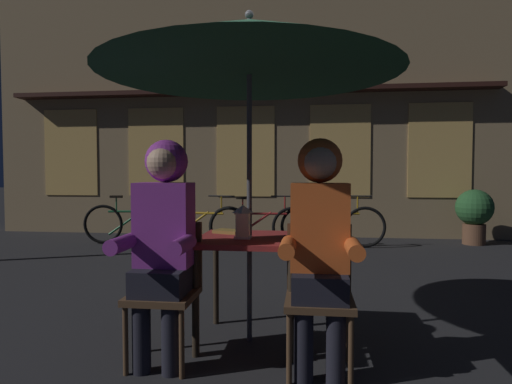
{
  "coord_description": "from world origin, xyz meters",
  "views": [
    {
      "loc": [
        0.42,
        -2.98,
        1.19
      ],
      "look_at": [
        0.0,
        0.38,
        1.04
      ],
      "focal_mm": 30.18,
      "sensor_mm": 36.0,
      "label": 1
    }
  ],
  "objects_px": {
    "lantern": "(243,221)",
    "bicycle_nearest": "(133,223)",
    "chair_right": "(319,288)",
    "person_left_hooded": "(163,229)",
    "patio_umbrella": "(249,47)",
    "potted_plant": "(474,212)",
    "cafe_table": "(249,251)",
    "chair_left": "(167,283)",
    "person_right_hooded": "(320,231)",
    "bicycle_third": "(260,226)",
    "bicycle_fourth": "(333,226)",
    "book": "(228,231)",
    "bicycle_second": "(199,225)"
  },
  "relations": [
    {
      "from": "patio_umbrella",
      "to": "book",
      "type": "height_order",
      "value": "patio_umbrella"
    },
    {
      "from": "patio_umbrella",
      "to": "book",
      "type": "distance_m",
      "value": 1.33
    },
    {
      "from": "chair_right",
      "to": "bicycle_second",
      "type": "relative_size",
      "value": 0.52
    },
    {
      "from": "bicycle_nearest",
      "to": "potted_plant",
      "type": "distance_m",
      "value": 5.72
    },
    {
      "from": "person_right_hooded",
      "to": "bicycle_nearest",
      "type": "bearing_deg",
      "value": 124.62
    },
    {
      "from": "lantern",
      "to": "potted_plant",
      "type": "height_order",
      "value": "lantern"
    },
    {
      "from": "cafe_table",
      "to": "lantern",
      "type": "xyz_separation_m",
      "value": [
        -0.03,
        -0.07,
        0.22
      ]
    },
    {
      "from": "bicycle_third",
      "to": "chair_left",
      "type": "bearing_deg",
      "value": -91.68
    },
    {
      "from": "chair_left",
      "to": "person_right_hooded",
      "type": "distance_m",
      "value": 1.03
    },
    {
      "from": "chair_right",
      "to": "person_left_hooded",
      "type": "height_order",
      "value": "person_left_hooded"
    },
    {
      "from": "chair_right",
      "to": "lantern",
      "type": "bearing_deg",
      "value": 149.73
    },
    {
      "from": "cafe_table",
      "to": "chair_left",
      "type": "bearing_deg",
      "value": -142.45
    },
    {
      "from": "chair_right",
      "to": "patio_umbrella",
      "type": "bearing_deg",
      "value": 142.45
    },
    {
      "from": "person_right_hooded",
      "to": "patio_umbrella",
      "type": "bearing_deg",
      "value": 138.43
    },
    {
      "from": "bicycle_second",
      "to": "bicycle_third",
      "type": "distance_m",
      "value": 1.0
    },
    {
      "from": "lantern",
      "to": "bicycle_nearest",
      "type": "height_order",
      "value": "lantern"
    },
    {
      "from": "chair_left",
      "to": "person_right_hooded",
      "type": "relative_size",
      "value": 0.62
    },
    {
      "from": "chair_left",
      "to": "bicycle_third",
      "type": "relative_size",
      "value": 0.52
    },
    {
      "from": "patio_umbrella",
      "to": "chair_left",
      "type": "xyz_separation_m",
      "value": [
        -0.48,
        -0.37,
        -1.57
      ]
    },
    {
      "from": "chair_right",
      "to": "potted_plant",
      "type": "height_order",
      "value": "potted_plant"
    },
    {
      "from": "bicycle_fourth",
      "to": "potted_plant",
      "type": "bearing_deg",
      "value": 13.72
    },
    {
      "from": "cafe_table",
      "to": "bicycle_third",
      "type": "bearing_deg",
      "value": 95.38
    },
    {
      "from": "person_left_hooded",
      "to": "potted_plant",
      "type": "bearing_deg",
      "value": 53.92
    },
    {
      "from": "potted_plant",
      "to": "person_left_hooded",
      "type": "bearing_deg",
      "value": -126.08
    },
    {
      "from": "patio_umbrella",
      "to": "potted_plant",
      "type": "bearing_deg",
      "value": 55.34
    },
    {
      "from": "person_right_hooded",
      "to": "bicycle_third",
      "type": "height_order",
      "value": "person_right_hooded"
    },
    {
      "from": "person_left_hooded",
      "to": "person_right_hooded",
      "type": "xyz_separation_m",
      "value": [
        0.96,
        0.0,
        0.0
      ]
    },
    {
      "from": "chair_right",
      "to": "book",
      "type": "height_order",
      "value": "chair_right"
    },
    {
      "from": "chair_left",
      "to": "bicycle_third",
      "type": "height_order",
      "value": "chair_left"
    },
    {
      "from": "cafe_table",
      "to": "bicycle_nearest",
      "type": "distance_m",
      "value": 4.69
    },
    {
      "from": "person_left_hooded",
      "to": "patio_umbrella",
      "type": "bearing_deg",
      "value": 41.57
    },
    {
      "from": "cafe_table",
      "to": "potted_plant",
      "type": "relative_size",
      "value": 0.8
    },
    {
      "from": "cafe_table",
      "to": "lantern",
      "type": "bearing_deg",
      "value": -116.75
    },
    {
      "from": "cafe_table",
      "to": "bicycle_fourth",
      "type": "xyz_separation_m",
      "value": [
        0.79,
        3.98,
        -0.29
      ]
    },
    {
      "from": "person_left_hooded",
      "to": "bicycle_third",
      "type": "xyz_separation_m",
      "value": [
        0.12,
        4.23,
        -0.5
      ]
    },
    {
      "from": "patio_umbrella",
      "to": "potted_plant",
      "type": "relative_size",
      "value": 2.51
    },
    {
      "from": "lantern",
      "to": "chair_left",
      "type": "bearing_deg",
      "value": -146.01
    },
    {
      "from": "bicycle_third",
      "to": "bicycle_nearest",
      "type": "bearing_deg",
      "value": 176.59
    },
    {
      "from": "chair_right",
      "to": "person_left_hooded",
      "type": "relative_size",
      "value": 0.62
    },
    {
      "from": "lantern",
      "to": "bicycle_nearest",
      "type": "xyz_separation_m",
      "value": [
        -2.49,
        4.0,
        -0.51
      ]
    },
    {
      "from": "bicycle_nearest",
      "to": "potted_plant",
      "type": "bearing_deg",
      "value": 6.29
    },
    {
      "from": "person_left_hooded",
      "to": "potted_plant",
      "type": "distance_m",
      "value": 6.18
    },
    {
      "from": "cafe_table",
      "to": "book",
      "type": "xyz_separation_m",
      "value": [
        -0.19,
        0.18,
        0.11
      ]
    },
    {
      "from": "patio_umbrella",
      "to": "bicycle_fourth",
      "type": "height_order",
      "value": "patio_umbrella"
    },
    {
      "from": "patio_umbrella",
      "to": "lantern",
      "type": "xyz_separation_m",
      "value": [
        -0.03,
        -0.07,
        -1.2
      ]
    },
    {
      "from": "chair_left",
      "to": "chair_right",
      "type": "relative_size",
      "value": 1.0
    },
    {
      "from": "chair_left",
      "to": "bicycle_second",
      "type": "height_order",
      "value": "chair_left"
    },
    {
      "from": "patio_umbrella",
      "to": "bicycle_third",
      "type": "distance_m",
      "value": 4.19
    },
    {
      "from": "bicycle_second",
      "to": "book",
      "type": "relative_size",
      "value": 8.34
    },
    {
      "from": "potted_plant",
      "to": "person_right_hooded",
      "type": "bearing_deg",
      "value": -118.19
    }
  ]
}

